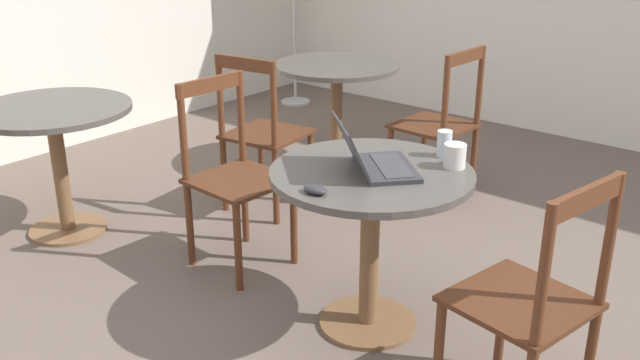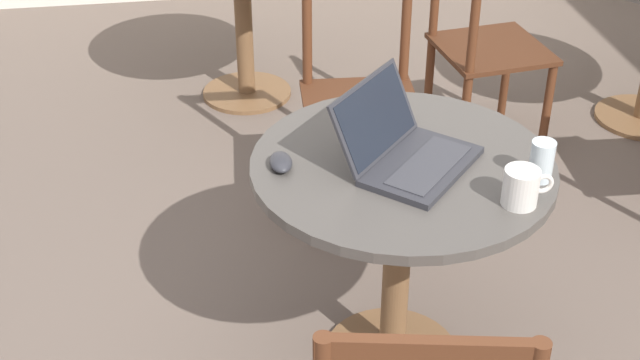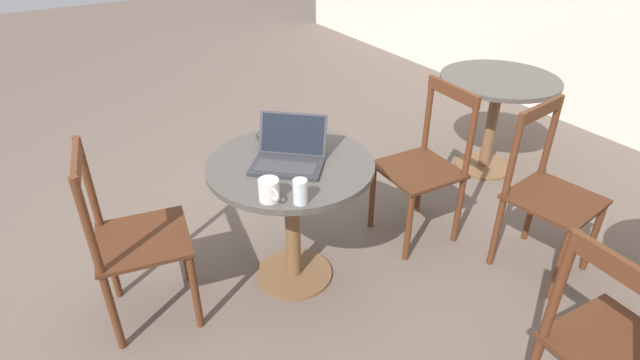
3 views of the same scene
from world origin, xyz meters
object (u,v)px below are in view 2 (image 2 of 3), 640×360
Objects in this scene: chair_mid_left at (482,48)px; laptop at (406,150)px; mouse at (281,162)px; cafe_table_near at (400,209)px; chair_near_back at (360,98)px; mug at (522,187)px; drinking_glass at (542,161)px.

laptop is at bearing -116.89° from chair_mid_left.
chair_mid_left is at bearing 51.29° from mouse.
laptop is at bearing -5.81° from mouse.
chair_near_back is at bearing 86.52° from cafe_table_near.
cafe_table_near is at bearing -93.48° from chair_near_back.
cafe_table_near is at bearing 116.35° from laptop.
mouse is (-0.33, 0.03, -0.03)m from laptop.
chair_near_back reaches higher than cafe_table_near.
chair_mid_left reaches higher than cafe_table_near.
mug is (0.24, -0.22, 0.01)m from laptop.
chair_mid_left is at bearing 31.46° from chair_near_back.
laptop is 0.33m from mouse.
laptop is (0.01, -0.01, 0.20)m from cafe_table_near.
chair_near_back reaches higher than drinking_glass.
mouse is at bearing -128.71° from chair_mid_left.
laptop is at bearing 159.04° from drinking_glass.
cafe_table_near is 1.35m from chair_mid_left.
cafe_table_near is 0.86m from chair_near_back.
laptop reaches higher than mug.
chair_near_back and chair_mid_left have the same top height.
chair_mid_left is (0.57, 0.35, 0.00)m from chair_near_back.
chair_near_back is 0.95m from mouse.
drinking_glass is (0.32, -0.12, 0.01)m from laptop.
mug reaches higher than mouse.
cafe_table_near is 0.37m from mouse.
drinking_glass is (0.09, 0.10, 0.01)m from mug.
mug is at bearing -80.13° from chair_near_back.
chair_mid_left is at bearing 63.11° from laptop.
chair_near_back is 9.29× the size of mouse.
chair_near_back is at bearing 86.90° from laptop.
cafe_table_near is 0.88× the size of chair_mid_left.
chair_mid_left is 1.40m from drinking_glass.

